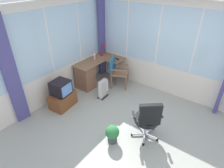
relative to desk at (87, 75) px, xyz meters
The scene contains 14 objects.
ground 2.30m from the desk, 113.24° to the right, with size 4.99×5.76×0.06m, color #979A90.
north_window_panel 1.28m from the desk, 159.20° to the left, with size 3.99×0.07×2.53m.
east_window_panel 2.51m from the desk, 61.34° to the right, with size 0.07×4.76×2.53m.
curtain_north_left 2.16m from the desk, behind, with size 0.29×0.07×2.43m, color #4C4787.
curtain_corner 1.31m from the desk, 11.72° to the left, with size 0.29×0.07×2.43m, color #4C4787.
desk is the anchor object (origin of this frame).
desk_lamp 1.04m from the desk, ahead, with size 0.24×0.21×0.35m.
tv_remote 1.03m from the desk, 30.19° to the right, with size 0.04×0.15×0.02m, color black.
spray_bottle 0.59m from the desk, ahead, with size 0.06×0.06×0.22m.
wooden_armchair 0.86m from the desk, 48.20° to the right, with size 0.64×0.64×0.95m.
office_chair 2.52m from the desk, 108.78° to the right, with size 0.61×0.61×0.97m.
tv_on_stand 1.10m from the desk, behind, with size 0.69×0.51×0.74m.
space_heater 0.73m from the desk, 100.99° to the right, with size 0.35×0.19×0.53m.
potted_plant 2.29m from the desk, 124.87° to the right, with size 0.29×0.29×0.40m.
Camera 1 is at (-2.63, -1.42, 3.06)m, focal length 30.30 mm.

